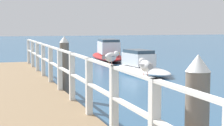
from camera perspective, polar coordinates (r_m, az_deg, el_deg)
pier_deck at (r=9.82m, az=-13.68°, el=-6.33°), size 2.54×18.51×0.49m
pier_railing at (r=9.84m, az=-6.88°, el=-0.72°), size 0.12×17.03×1.12m
dock_piling_far at (r=11.90m, az=-7.01°, el=-0.61°), size 0.29×0.29×1.92m
seagull_foreground at (r=4.92m, az=4.95°, el=-0.32°), size 0.20×0.48×0.21m
seagull_background at (r=6.24m, az=-0.15°, el=0.96°), size 0.40×0.34×0.21m
boat_2 at (r=18.11m, az=4.32°, el=-0.40°), size 1.88×4.48×1.09m
boat_3 at (r=24.71m, az=-0.66°, el=1.44°), size 2.55×5.81×1.37m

